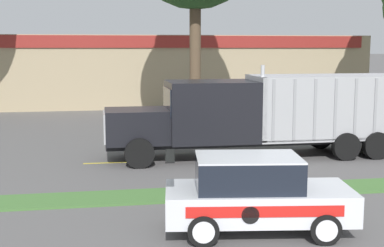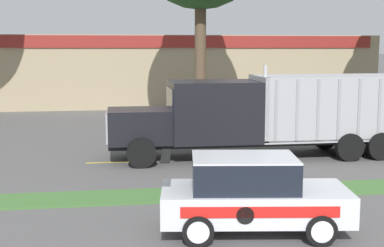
{
  "view_description": "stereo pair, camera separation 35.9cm",
  "coord_description": "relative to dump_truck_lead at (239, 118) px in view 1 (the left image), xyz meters",
  "views": [
    {
      "loc": [
        -3.4,
        -7.69,
        4.14
      ],
      "look_at": [
        -0.78,
        7.47,
        1.94
      ],
      "focal_mm": 50.0,
      "sensor_mm": 36.0,
      "label": 1
    },
    {
      "loc": [
        -3.04,
        -7.75,
        4.14
      ],
      "look_at": [
        -0.78,
        7.47,
        1.94
      ],
      "focal_mm": 50.0,
      "sensor_mm": 36.0,
      "label": 2
    }
  ],
  "objects": [
    {
      "name": "centre_line_4",
      "position": [
        -4.57,
        -0.15,
        -1.51
      ],
      "size": [
        2.4,
        0.14,
        0.01
      ],
      "primitive_type": "cube",
      "color": "yellow",
      "rests_on": "ground_plane"
    },
    {
      "name": "rally_car",
      "position": [
        -1.75,
        -8.07,
        -0.62
      ],
      "size": [
        4.36,
        2.31,
        1.78
      ],
      "color": "silver",
      "rests_on": "ground_plane"
    },
    {
      "name": "centre_line_5",
      "position": [
        0.83,
        -0.15,
        -1.51
      ],
      "size": [
        2.4,
        0.14,
        0.01
      ],
      "primitive_type": "cube",
      "color": "yellow",
      "rests_on": "ground_plane"
    },
    {
      "name": "store_building_backdrop",
      "position": [
        -0.83,
        22.23,
        0.96
      ],
      "size": [
        29.38,
        12.1,
        4.95
      ],
      "color": "tan",
      "rests_on": "ground_plane"
    },
    {
      "name": "dump_truck_lead",
      "position": [
        0.0,
        0.0,
        0.0
      ],
      "size": [
        11.81,
        2.67,
        3.51
      ],
      "color": "black",
      "rests_on": "ground_plane"
    },
    {
      "name": "grass_verge",
      "position": [
        -1.72,
        -4.86,
        -1.48
      ],
      "size": [
        120.0,
        1.41,
        0.06
      ],
      "primitive_type": "cube",
      "color": "#477538",
      "rests_on": "ground_plane"
    }
  ]
}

